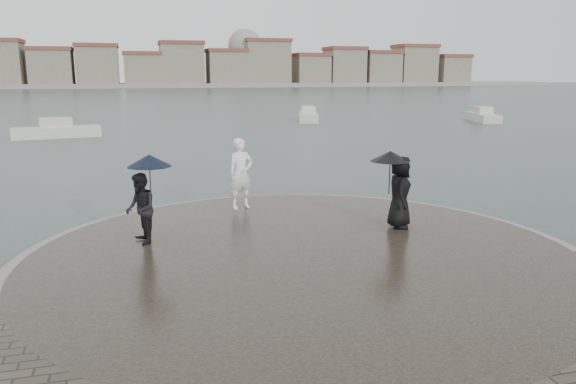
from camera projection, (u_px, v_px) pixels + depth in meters
name	position (u px, v px, depth m)	size (l,w,h in m)	color
ground	(367.00, 340.00, 9.03)	(400.00, 400.00, 0.00)	#2B3835
kerb_ring	(304.00, 261.00, 12.29)	(12.50, 12.50, 0.32)	gray
quay_tip	(304.00, 260.00, 12.29)	(11.90, 11.90, 0.36)	#2D261E
statue	(241.00, 173.00, 16.08)	(0.74, 0.49, 2.04)	white
visitor_left	(143.00, 196.00, 12.76)	(1.15, 1.07, 2.04)	black
visitor_right	(398.00, 184.00, 14.05)	(1.20, 1.13, 1.95)	black
far_skyline	(119.00, 68.00, 157.74)	(260.00, 20.00, 37.00)	gray
boats	(303.00, 121.00, 45.42)	(39.04, 12.22, 1.50)	beige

